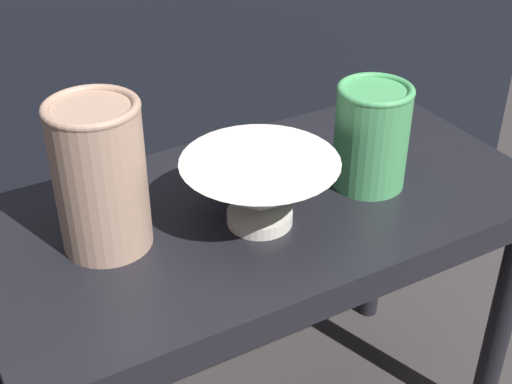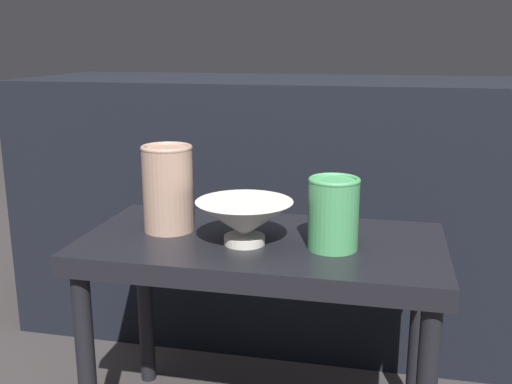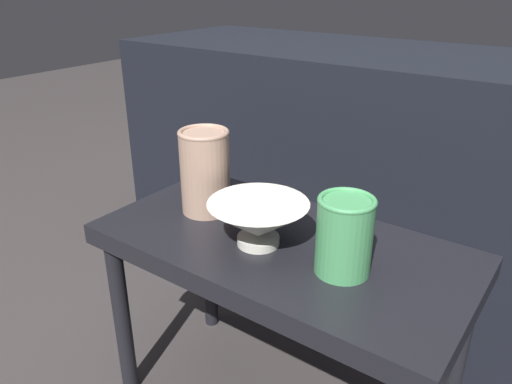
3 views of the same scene
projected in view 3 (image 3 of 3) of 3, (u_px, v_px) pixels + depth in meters
The scene contains 5 objects.
table at pixel (281, 266), 0.96m from camera, with size 0.70×0.36×0.43m.
couch_backdrop at pixel (390, 185), 1.37m from camera, with size 1.54×0.50×0.71m.
bowl at pixel (258, 221), 0.90m from camera, with size 0.18×0.18×0.08m.
vase_textured_left at pixel (205, 170), 1.01m from camera, with size 0.10×0.10×0.17m.
vase_colorful_right at pixel (344, 234), 0.81m from camera, with size 0.09×0.09×0.13m.
Camera 3 is at (0.44, -0.69, 0.90)m, focal length 35.00 mm.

